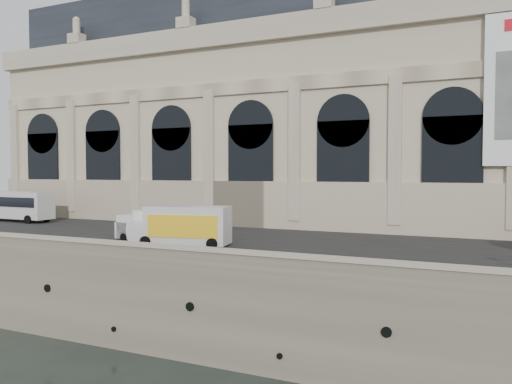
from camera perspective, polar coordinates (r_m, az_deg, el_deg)
ground at (r=34.25m, az=-10.48°, el=-18.20°), size 260.00×260.00×0.00m
quay at (r=64.64m, az=7.56°, el=-5.70°), size 160.00×70.00×6.00m
street at (r=44.70m, az=-0.21°, el=-5.34°), size 160.00×24.00×0.06m
parapet at (r=33.02m, az=-9.96°, el=-7.07°), size 160.00×1.40×1.21m
museum at (r=62.62m, az=1.22°, el=9.41°), size 69.00×18.70×29.10m
bus_left at (r=67.18m, az=-26.32°, el=-1.29°), size 12.45×3.13×3.65m
van_b at (r=42.87m, az=-10.09°, el=-3.85°), size 6.61×4.24×2.76m
van_c at (r=44.54m, az=-12.93°, el=-4.00°), size 5.10×2.36×2.21m
box_truck at (r=40.75m, az=-8.40°, el=-3.86°), size 8.34×4.09×3.22m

